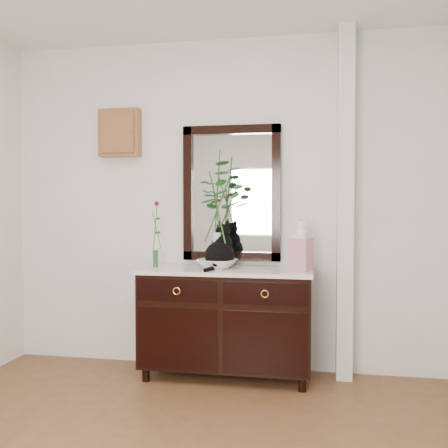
% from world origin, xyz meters
% --- Properties ---
extents(wall_back, '(3.60, 0.04, 2.70)m').
position_xyz_m(wall_back, '(0.00, 1.98, 1.35)').
color(wall_back, white).
rests_on(wall_back, ground).
extents(pilaster, '(0.12, 0.20, 2.70)m').
position_xyz_m(pilaster, '(1.00, 1.90, 1.35)').
color(pilaster, white).
rests_on(pilaster, ground).
extents(sideboard, '(1.33, 0.52, 0.82)m').
position_xyz_m(sideboard, '(0.10, 1.73, 0.47)').
color(sideboard, black).
rests_on(sideboard, ground).
extents(wall_mirror, '(0.80, 0.06, 1.10)m').
position_xyz_m(wall_mirror, '(0.10, 1.97, 1.44)').
color(wall_mirror, black).
rests_on(wall_mirror, wall_back).
extents(key_cabinet, '(0.35, 0.10, 0.40)m').
position_xyz_m(key_cabinet, '(-0.85, 1.94, 1.95)').
color(key_cabinet, brown).
rests_on(key_cabinet, wall_back).
extents(cat, '(0.31, 0.35, 0.35)m').
position_xyz_m(cat, '(0.05, 1.72, 1.03)').
color(cat, black).
rests_on(cat, sideboard).
extents(lotus_bowl, '(0.36, 0.36, 0.07)m').
position_xyz_m(lotus_bowl, '(0.03, 1.74, 0.89)').
color(lotus_bowl, white).
rests_on(lotus_bowl, sideboard).
extents(vase_branches, '(0.54, 0.54, 0.91)m').
position_xyz_m(vase_branches, '(0.03, 1.74, 1.33)').
color(vase_branches, silver).
rests_on(vase_branches, lotus_bowl).
extents(bud_vase_rose, '(0.07, 0.07, 0.53)m').
position_xyz_m(bud_vase_rose, '(-0.47, 1.72, 1.12)').
color(bud_vase_rose, '#285B2E').
rests_on(bud_vase_rose, sideboard).
extents(ginger_jar, '(0.19, 0.19, 0.39)m').
position_xyz_m(ginger_jar, '(0.67, 1.70, 1.05)').
color(ginger_jar, white).
rests_on(ginger_jar, sideboard).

